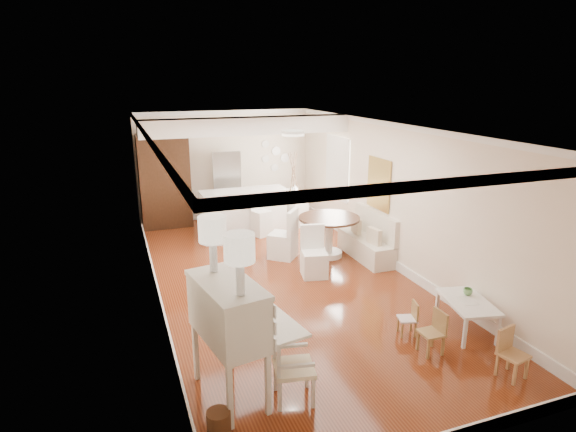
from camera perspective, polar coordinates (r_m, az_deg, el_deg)
room at (r=8.68m, az=-1.10°, el=5.32°), size 9.00×9.04×2.82m
secretary_bureau at (r=5.69m, az=-7.02°, el=-14.44°), size 1.32×1.34×1.45m
gustavian_armchair at (r=5.76m, az=0.70°, el=-17.41°), size 0.57×0.57×0.85m
wicker_basket at (r=5.53m, az=-8.21°, el=-23.05°), size 0.29×0.29×0.26m
kids_table at (r=7.65m, az=20.35°, el=-11.05°), size 0.78×1.08×0.49m
kids_chair_a at (r=6.93m, az=16.62°, el=-13.07°), size 0.30×0.30×0.62m
kids_chair_b at (r=7.31m, az=13.96°, el=-11.68°), size 0.31×0.31×0.51m
kids_chair_c at (r=6.77m, az=25.16°, el=-14.62°), size 0.37×0.37×0.64m
banquette at (r=9.99m, az=9.25°, el=-2.26°), size 0.52×1.60×0.98m
dining_table at (r=10.00m, az=4.86°, el=-2.46°), size 1.30×1.30×0.85m
slip_chair_near at (r=8.98m, az=3.13°, el=-4.29°), size 0.54×0.56×0.96m
slip_chair_far at (r=9.88m, az=-0.65°, el=-2.10°), size 0.71×0.71×1.04m
breakfast_counter at (r=11.62m, az=-5.26°, el=0.63°), size 2.05×0.65×1.03m
bar_stool_left at (r=10.84m, az=-8.78°, el=-0.91°), size 0.46×0.46×0.93m
bar_stool_right at (r=11.29m, az=-3.19°, el=0.02°), size 0.49×0.49×0.96m
pantry_cabinet at (r=12.22m, az=-14.41°, el=4.02°), size 1.20×0.60×2.30m
fridge at (r=12.56m, az=-5.67°, el=3.61°), size 0.75×0.65×1.80m
sideboard at (r=12.22m, az=0.65°, el=1.00°), size 0.51×0.92×0.83m
pencil_cup at (r=7.71m, az=20.54°, el=-8.40°), size 0.14×0.14×0.10m
branch_vase at (r=12.12m, az=0.82°, el=3.33°), size 0.21×0.21×0.17m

